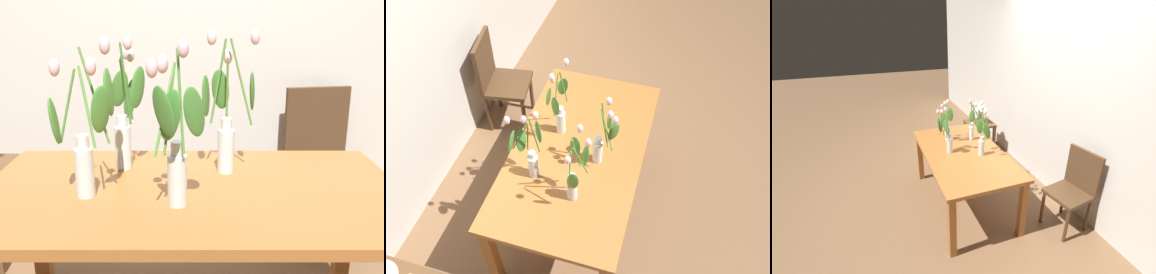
# 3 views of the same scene
# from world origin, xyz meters

# --- Properties ---
(ground_plane) EXTENTS (18.00, 18.00, 0.00)m
(ground_plane) POSITION_xyz_m (0.00, 0.00, 0.00)
(ground_plane) COLOR brown
(room_wall_rear) EXTENTS (9.00, 0.10, 2.70)m
(room_wall_rear) POSITION_xyz_m (0.00, 1.27, 1.35)
(room_wall_rear) COLOR beige
(room_wall_rear) RESTS_ON ground
(dining_table) EXTENTS (1.60, 0.90, 0.74)m
(dining_table) POSITION_xyz_m (0.00, 0.00, 0.65)
(dining_table) COLOR #A3602D
(dining_table) RESTS_ON ground
(tulip_vase_0) EXTENTS (0.23, 0.14, 0.58)m
(tulip_vase_0) POSITION_xyz_m (0.14, 0.18, 0.95)
(tulip_vase_0) COLOR silver
(tulip_vase_0) RESTS_ON dining_table
(tulip_vase_1) EXTENTS (0.23, 0.15, 0.57)m
(tulip_vase_1) POSITION_xyz_m (-0.37, -0.09, 0.95)
(tulip_vase_1) COLOR silver
(tulip_vase_1) RESTS_ON dining_table
(tulip_vase_2) EXTENTS (0.19, 0.22, 0.56)m
(tulip_vase_2) POSITION_xyz_m (-0.28, 0.24, 0.95)
(tulip_vase_2) COLOR silver
(tulip_vase_2) RESTS_ON dining_table
(tulip_vase_3) EXTENTS (0.19, 0.18, 0.57)m
(tulip_vase_3) POSITION_xyz_m (-0.05, -0.18, 0.96)
(tulip_vase_3) COLOR silver
(tulip_vase_3) RESTS_ON dining_table
(dining_chair) EXTENTS (0.46, 0.46, 0.93)m
(dining_chair) POSITION_xyz_m (0.78, 0.99, 0.52)
(dining_chair) COLOR #4C331E
(dining_chair) RESTS_ON ground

